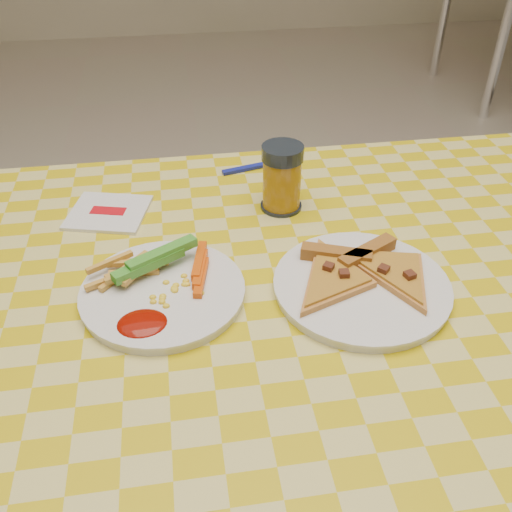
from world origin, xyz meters
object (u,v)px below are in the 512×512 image
(table, at_px, (280,338))
(drink_glass, at_px, (282,178))
(plate_left, at_px, (163,294))
(plate_right, at_px, (361,287))

(table, height_order, drink_glass, drink_glass)
(plate_left, height_order, plate_right, same)
(plate_left, bearing_deg, drink_glass, 45.06)
(plate_right, xyz_separation_m, drink_glass, (-0.07, 0.23, 0.05))
(plate_right, bearing_deg, plate_left, 173.91)
(plate_left, relative_size, drink_glass, 1.95)
(plate_left, distance_m, plate_right, 0.27)
(plate_right, distance_m, drink_glass, 0.24)
(plate_left, height_order, drink_glass, drink_glass)
(table, distance_m, plate_left, 0.18)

